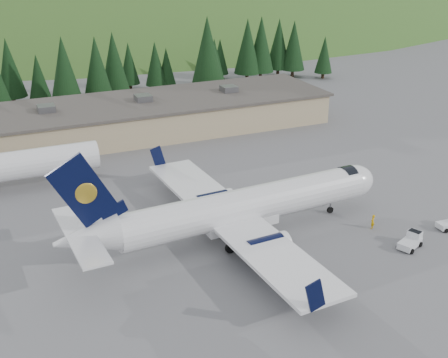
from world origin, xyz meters
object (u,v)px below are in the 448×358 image
airliner (238,209)px  ramp_worker (373,222)px  baggage_tug_a (411,241)px  terminal_building (114,120)px

airliner → ramp_worker: (14.01, -4.33, -2.40)m
airliner → baggage_tug_a: airliner is taller
baggage_tug_a → ramp_worker: bearing=79.7°
terminal_building → ramp_worker: (17.96, -42.39, -1.81)m
airliner → baggage_tug_a: bearing=-34.4°
baggage_tug_a → ramp_worker: 4.92m
terminal_building → airliner: bearing=-84.1°
terminal_building → ramp_worker: size_ratio=43.46×
airliner → terminal_building: bearing=92.6°
baggage_tug_a → ramp_worker: ramp_worker is taller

